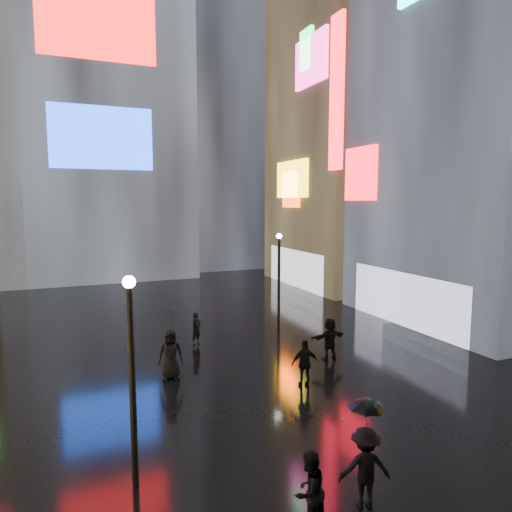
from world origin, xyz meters
TOP-DOWN VIEW (x-y plane):
  - ground at (0.00, 20.00)m, footprint 140.00×140.00m
  - building_right_mid at (15.98, 17.01)m, footprint 10.28×13.70m
  - building_right_far at (15.98, 30.00)m, footprint 10.28×12.00m
  - tower_main at (-3.00, 43.97)m, footprint 16.00×14.20m
  - tower_flank_right at (9.00, 46.00)m, footprint 12.00×12.00m
  - lamp_near at (-4.82, 8.12)m, footprint 0.30×0.30m
  - lamp_far at (4.44, 19.34)m, footprint 0.30×0.30m
  - pedestrian_1 at (-1.66, 5.21)m, footprint 1.02×0.92m
  - pedestrian_2 at (-0.12, 5.36)m, footprint 1.35×1.02m
  - pedestrian_3 at (1.92, 11.84)m, footprint 1.11×0.63m
  - pedestrian_4 at (-2.53, 14.59)m, footprint 1.05×0.80m
  - pedestrian_5 at (4.35, 14.01)m, footprint 1.74×0.65m
  - pedestrian_6 at (-0.47, 18.30)m, footprint 0.68×0.61m
  - umbrella_1 at (-0.12, 5.36)m, footprint 1.07×1.07m
  - umbrella_2 at (-2.53, 14.59)m, footprint 1.28×1.27m

SIDE VIEW (x-z plane):
  - ground at x=0.00m, z-range 0.00..0.00m
  - pedestrian_6 at x=-0.47m, z-range 0.00..1.57m
  - pedestrian_1 at x=-1.66m, z-range 0.00..1.72m
  - pedestrian_3 at x=1.92m, z-range 0.00..1.77m
  - pedestrian_5 at x=4.35m, z-range 0.00..1.85m
  - pedestrian_2 at x=-0.12m, z-range 0.00..1.85m
  - pedestrian_4 at x=-2.53m, z-range 0.00..1.93m
  - umbrella_1 at x=-0.12m, z-range 1.85..2.56m
  - umbrella_2 at x=-2.53m, z-range 1.93..2.75m
  - lamp_near at x=-4.82m, z-range 0.34..5.54m
  - lamp_far at x=4.44m, z-range 0.34..5.54m
  - building_right_far at x=15.98m, z-range -0.02..27.98m
  - building_right_mid at x=15.98m, z-range -0.01..29.99m
  - tower_flank_right at x=9.00m, z-range 0.00..34.00m
  - tower_main at x=-3.00m, z-range 0.01..42.01m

